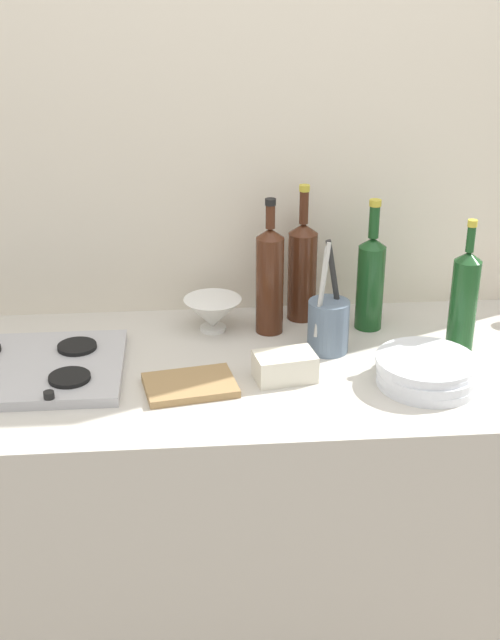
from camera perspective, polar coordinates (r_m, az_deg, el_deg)
name	(u,v)px	position (r m, az deg, el deg)	size (l,w,h in m)	color
counter_block	(250,516)	(2.27, 0.00, -13.25)	(1.80, 0.70, 0.90)	beige
backsplash_panel	(239,194)	(2.26, -0.79, 8.61)	(1.90, 0.06, 2.44)	beige
stovetop_hob	(24,369)	(2.05, -15.12, -3.26)	(0.46, 0.36, 0.04)	#B2B2B7
plate_stack	(427,371)	(1.97, 11.99, -3.44)	(0.24, 0.24, 0.06)	white
wine_bottle_leftmost	(270,279)	(2.14, 1.35, 2.82)	(0.07, 0.07, 0.36)	#472314
wine_bottle_mid_left	(464,300)	(2.11, 14.36, 1.32)	(0.07, 0.07, 0.34)	#19471E
wine_bottle_mid_right	(370,280)	(2.19, 8.21, 2.73)	(0.07, 0.07, 0.35)	#19471E
wine_bottle_rightmost	(302,269)	(2.23, 3.58, 3.47)	(0.08, 0.08, 0.37)	#472314
mixing_bowl	(213,313)	(2.19, -2.55, 0.46)	(0.15, 0.15, 0.09)	white
butter_dish	(285,367)	(1.95, 2.39, -3.19)	(0.14, 0.09, 0.06)	silver
utensil_crock	(328,324)	(2.08, 5.36, -0.26)	(0.10, 0.10, 0.29)	slate
cutting_board	(190,385)	(1.92, -4.11, -4.46)	(0.20, 0.14, 0.02)	#9E7A4C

